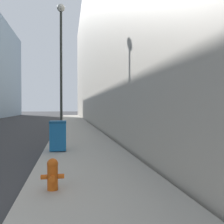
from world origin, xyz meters
The scene contains 5 objects.
sidewalk_right centered at (5.68, 18.00, 0.07)m, with size 2.99×60.00×0.14m.
building_right_stone centered at (13.27, 26.00, 9.16)m, with size 12.00×60.00×18.32m.
fire_hydrant centered at (4.78, 2.23, 0.45)m, with size 0.44×0.33×0.60m.
trash_bin centered at (4.71, 6.62, 0.70)m, with size 0.59×0.72×1.09m.
lamppost centered at (4.73, 10.44, 4.36)m, with size 0.40×0.40×6.85m.
Camera 1 is at (5.07, -2.63, 1.72)m, focal length 40.00 mm.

